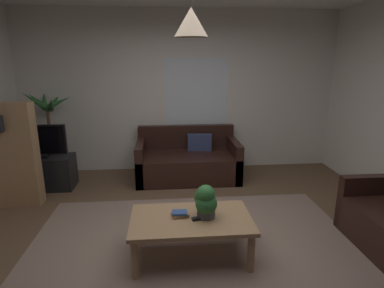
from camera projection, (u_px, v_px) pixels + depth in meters
floor at (194, 247)px, 3.33m from camera, size 5.40×5.04×0.02m
rug at (196, 258)px, 3.13m from camera, size 3.51×2.77×0.01m
wall_back at (180, 92)px, 5.42m from camera, size 5.52×0.06×2.73m
window_pane at (197, 92)px, 5.41m from camera, size 1.10×0.01×1.14m
couch_under_window at (188, 162)px, 5.20m from camera, size 1.65×0.89×0.82m
coffee_table at (191, 223)px, 3.07m from camera, size 1.18×0.69×0.43m
book_on_table_0 at (180, 215)px, 3.09m from camera, size 0.18×0.14×0.03m
book_on_table_1 at (180, 213)px, 3.07m from camera, size 0.15×0.11×0.02m
remote_on_table_0 at (200, 218)px, 3.03m from camera, size 0.17×0.09×0.02m
potted_plant_on_table at (205, 201)px, 3.02m from camera, size 0.22×0.24×0.34m
tv_stand at (44, 172)px, 4.78m from camera, size 0.90×0.44×0.50m
tv at (39, 141)px, 4.62m from camera, size 0.79×0.16×0.50m
potted_palm_corner at (51, 138)px, 5.13m from camera, size 0.73×0.83×1.50m
bookshelf_corner at (9, 154)px, 4.10m from camera, size 0.70×0.31×1.40m
pendant_lamp at (191, 22)px, 2.58m from camera, size 0.29×0.29×0.62m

